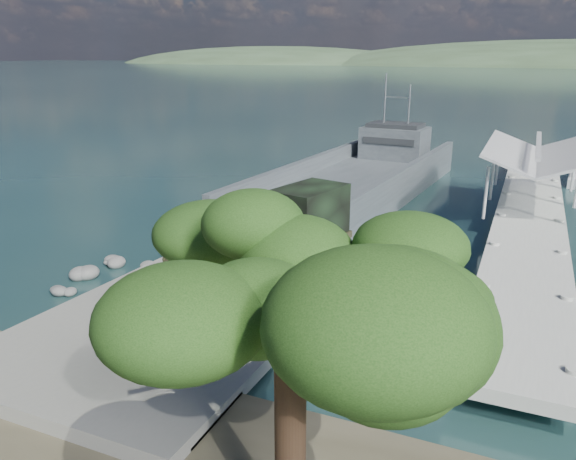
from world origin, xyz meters
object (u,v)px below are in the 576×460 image
object	(u,v)px
soldier	(169,287)
pier	(531,202)
overhang_tree	(275,294)
military_truck	(292,232)
landing_craft	(354,187)

from	to	relation	value
soldier	pier	bearing A→B (deg)	13.25
pier	overhang_tree	size ratio (longest dim) A/B	5.26
military_truck	overhang_tree	bearing A→B (deg)	-54.07
soldier	overhang_tree	xyz separation A→B (m)	(8.72, -8.30, 4.61)
pier	military_truck	size ratio (longest dim) A/B	5.00
landing_craft	military_truck	bearing A→B (deg)	-78.50
soldier	overhang_tree	size ratio (longest dim) A/B	0.23
pier	landing_craft	world-z (taller)	landing_craft
soldier	overhang_tree	bearing A→B (deg)	-86.79
pier	overhang_tree	world-z (taller)	overhang_tree
landing_craft	military_truck	world-z (taller)	landing_craft
military_truck	pier	bearing A→B (deg)	67.54
overhang_tree	landing_craft	bearing A→B (deg)	103.79
military_truck	overhang_tree	world-z (taller)	overhang_tree
landing_craft	soldier	world-z (taller)	landing_craft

